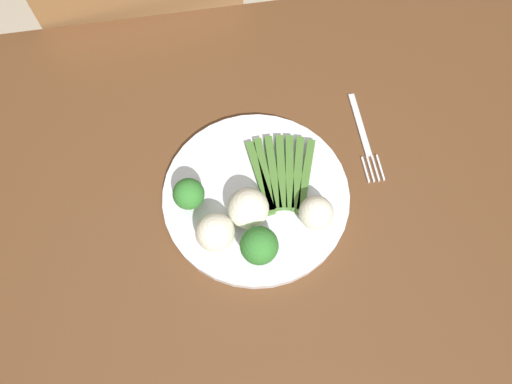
{
  "coord_description": "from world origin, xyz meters",
  "views": [
    {
      "loc": [
        0.06,
        0.24,
        1.4
      ],
      "look_at": [
        0.01,
        -0.03,
        0.77
      ],
      "focal_mm": 32.34,
      "sensor_mm": 36.0,
      "label": 1
    }
  ],
  "objects_px": {
    "broccoli_right": "(259,246)",
    "cauliflower_mid": "(215,232)",
    "broccoli_back_right": "(189,194)",
    "cauliflower_left": "(248,209)",
    "plate": "(256,195)",
    "fork": "(364,138)",
    "cauliflower_front": "(316,213)",
    "asparagus_bundle": "(281,174)",
    "dining_table": "(265,239)",
    "chair": "(160,52)"
  },
  "relations": [
    {
      "from": "broccoli_right",
      "to": "cauliflower_mid",
      "type": "xyz_separation_m",
      "value": [
        0.06,
        -0.03,
        -0.01
      ]
    },
    {
      "from": "broccoli_back_right",
      "to": "cauliflower_left",
      "type": "relative_size",
      "value": 0.95
    },
    {
      "from": "plate",
      "to": "fork",
      "type": "bearing_deg",
      "value": -158.54
    },
    {
      "from": "cauliflower_left",
      "to": "cauliflower_front",
      "type": "bearing_deg",
      "value": 168.45
    },
    {
      "from": "broccoli_right",
      "to": "broccoli_back_right",
      "type": "distance_m",
      "value": 0.13
    },
    {
      "from": "cauliflower_front",
      "to": "broccoli_right",
      "type": "bearing_deg",
      "value": 23.59
    },
    {
      "from": "broccoli_right",
      "to": "fork",
      "type": "height_order",
      "value": "broccoli_right"
    },
    {
      "from": "asparagus_bundle",
      "to": "fork",
      "type": "xyz_separation_m",
      "value": [
        -0.15,
        -0.05,
        -0.02
      ]
    },
    {
      "from": "dining_table",
      "to": "cauliflower_left",
      "type": "bearing_deg",
      "value": 3.71
    },
    {
      "from": "cauliflower_left",
      "to": "cauliflower_front",
      "type": "height_order",
      "value": "cauliflower_left"
    },
    {
      "from": "broccoli_right",
      "to": "cauliflower_front",
      "type": "height_order",
      "value": "broccoli_right"
    },
    {
      "from": "broccoli_back_right",
      "to": "cauliflower_left",
      "type": "xyz_separation_m",
      "value": [
        -0.08,
        0.04,
        -0.0
      ]
    },
    {
      "from": "chair",
      "to": "cauliflower_mid",
      "type": "height_order",
      "value": "chair"
    },
    {
      "from": "broccoli_back_right",
      "to": "plate",
      "type": "bearing_deg",
      "value": 179.74
    },
    {
      "from": "asparagus_bundle",
      "to": "broccoli_right",
      "type": "distance_m",
      "value": 0.13
    },
    {
      "from": "dining_table",
      "to": "cauliflower_front",
      "type": "height_order",
      "value": "cauliflower_front"
    },
    {
      "from": "dining_table",
      "to": "chair",
      "type": "xyz_separation_m",
      "value": [
        0.16,
        -0.56,
        -0.14
      ]
    },
    {
      "from": "cauliflower_mid",
      "to": "cauliflower_front",
      "type": "bearing_deg",
      "value": -177.59
    },
    {
      "from": "chair",
      "to": "cauliflower_mid",
      "type": "xyz_separation_m",
      "value": [
        -0.09,
        0.59,
        0.29
      ]
    },
    {
      "from": "dining_table",
      "to": "broccoli_back_right",
      "type": "bearing_deg",
      "value": -17.66
    },
    {
      "from": "plate",
      "to": "cauliflower_left",
      "type": "bearing_deg",
      "value": 64.64
    },
    {
      "from": "plate",
      "to": "cauliflower_mid",
      "type": "distance_m",
      "value": 0.1
    },
    {
      "from": "chair",
      "to": "plate",
      "type": "distance_m",
      "value": 0.61
    },
    {
      "from": "asparagus_bundle",
      "to": "cauliflower_left",
      "type": "relative_size",
      "value": 2.28
    },
    {
      "from": "dining_table",
      "to": "cauliflower_mid",
      "type": "height_order",
      "value": "cauliflower_mid"
    },
    {
      "from": "cauliflower_mid",
      "to": "fork",
      "type": "distance_m",
      "value": 0.29
    },
    {
      "from": "chair",
      "to": "plate",
      "type": "xyz_separation_m",
      "value": [
        -0.15,
        0.53,
        0.26
      ]
    },
    {
      "from": "asparagus_bundle",
      "to": "cauliflower_front",
      "type": "height_order",
      "value": "cauliflower_front"
    },
    {
      "from": "asparagus_bundle",
      "to": "dining_table",
      "type": "bearing_deg",
      "value": 157.53
    },
    {
      "from": "broccoli_right",
      "to": "cauliflower_mid",
      "type": "height_order",
      "value": "broccoli_right"
    },
    {
      "from": "broccoli_back_right",
      "to": "fork",
      "type": "distance_m",
      "value": 0.3
    },
    {
      "from": "dining_table",
      "to": "cauliflower_front",
      "type": "xyz_separation_m",
      "value": [
        -0.07,
        0.02,
        0.15
      ]
    },
    {
      "from": "asparagus_bundle",
      "to": "broccoli_back_right",
      "type": "xyz_separation_m",
      "value": [
        0.14,
        0.02,
        0.03
      ]
    },
    {
      "from": "cauliflower_left",
      "to": "cauliflower_front",
      "type": "relative_size",
      "value": 1.19
    },
    {
      "from": "chair",
      "to": "broccoli_right",
      "type": "distance_m",
      "value": 0.71
    },
    {
      "from": "chair",
      "to": "broccoli_back_right",
      "type": "height_order",
      "value": "chair"
    },
    {
      "from": "broccoli_right",
      "to": "cauliflower_left",
      "type": "relative_size",
      "value": 1.1
    },
    {
      "from": "dining_table",
      "to": "fork",
      "type": "xyz_separation_m",
      "value": [
        -0.18,
        -0.11,
        0.11
      ]
    },
    {
      "from": "dining_table",
      "to": "cauliflower_left",
      "type": "height_order",
      "value": "cauliflower_left"
    },
    {
      "from": "dining_table",
      "to": "cauliflower_left",
      "type": "xyz_separation_m",
      "value": [
        0.03,
        0.0,
        0.15
      ]
    },
    {
      "from": "dining_table",
      "to": "broccoli_back_right",
      "type": "distance_m",
      "value": 0.19
    },
    {
      "from": "fork",
      "to": "cauliflower_left",
      "type": "bearing_deg",
      "value": -61.6
    },
    {
      "from": "chair",
      "to": "cauliflower_front",
      "type": "xyz_separation_m",
      "value": [
        -0.23,
        0.59,
        0.29
      ]
    },
    {
      "from": "broccoli_back_right",
      "to": "cauliflower_mid",
      "type": "height_order",
      "value": "broccoli_back_right"
    },
    {
      "from": "cauliflower_left",
      "to": "fork",
      "type": "bearing_deg",
      "value": -151.96
    },
    {
      "from": "broccoli_right",
      "to": "asparagus_bundle",
      "type": "bearing_deg",
      "value": -114.9
    },
    {
      "from": "broccoli_right",
      "to": "dining_table",
      "type": "bearing_deg",
      "value": -109.31
    },
    {
      "from": "chair",
      "to": "cauliflower_front",
      "type": "relative_size",
      "value": 17.5
    },
    {
      "from": "dining_table",
      "to": "broccoli_right",
      "type": "bearing_deg",
      "value": 70.69
    },
    {
      "from": "cauliflower_mid",
      "to": "cauliflower_left",
      "type": "height_order",
      "value": "cauliflower_left"
    }
  ]
}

